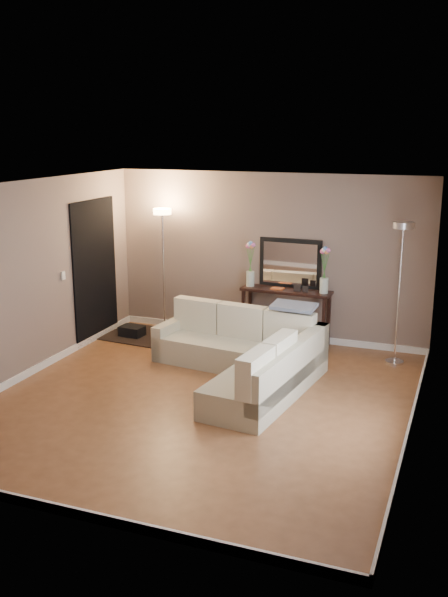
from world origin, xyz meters
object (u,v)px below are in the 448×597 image
(console_table, at_px, (280,312))
(floor_lamp_lit, at_px, (163,246))
(sectional_sofa, at_px, (247,356))
(floor_lamp_unlit, at_px, (401,265))

(console_table, distance_m, floor_lamp_lit, 2.15)
(floor_lamp_lit, bearing_deg, sectional_sofa, -38.10)
(sectional_sofa, height_order, floor_lamp_lit, floor_lamp_lit)
(console_table, relative_size, floor_lamp_unlit, 0.70)
(floor_lamp_lit, bearing_deg, console_table, 3.10)
(console_table, xyz_separation_m, floor_lamp_unlit, (1.80, -0.33, 0.94))
(floor_lamp_lit, xyz_separation_m, floor_lamp_unlit, (3.73, -0.23, 0.00))
(sectional_sofa, bearing_deg, console_table, 90.66)
(sectional_sofa, relative_size, floor_lamp_lit, 1.26)
(floor_lamp_lit, distance_m, floor_lamp_unlit, 3.74)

